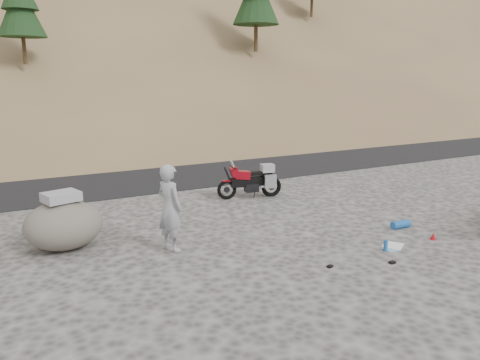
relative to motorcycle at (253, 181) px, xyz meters
name	(u,v)px	position (x,y,z in m)	size (l,w,h in m)	color
ground	(281,240)	(-1.34, -3.66, -0.53)	(140.00, 140.00, 0.00)	#3D3B38
road	(156,172)	(-1.34, 5.34, -0.53)	(120.00, 7.00, 0.05)	black
motorcycle	(253,181)	(0.00, 0.00, 0.00)	(2.05, 0.85, 1.23)	black
man	(171,249)	(-3.78, -3.03, -0.53)	(0.69, 0.45, 1.89)	#96969B
boulder	(64,224)	(-5.80, -1.88, 0.02)	(1.74, 1.51, 1.26)	#504C45
gear_white_cloth	(393,245)	(0.66, -5.16, -0.52)	(0.46, 0.40, 0.02)	white
gear_blue_mat	(401,224)	(1.75, -4.35, -0.43)	(0.20, 0.20, 0.50)	#1B57A4
gear_bottle	(386,245)	(0.28, -5.30, -0.41)	(0.09, 0.09, 0.24)	#1B57A4
gear_funnel	(433,236)	(1.78, -5.31, -0.44)	(0.13, 0.13, 0.17)	#A80B13
gear_glove_a	(392,262)	(-0.11, -5.88, -0.51)	(0.13, 0.10, 0.04)	black
gear_glove_b	(330,266)	(-1.35, -5.44, -0.51)	(0.11, 0.09, 0.04)	black
gear_blue_cloth	(392,249)	(0.46, -5.31, -0.52)	(0.34, 0.25, 0.01)	#7EAAC3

